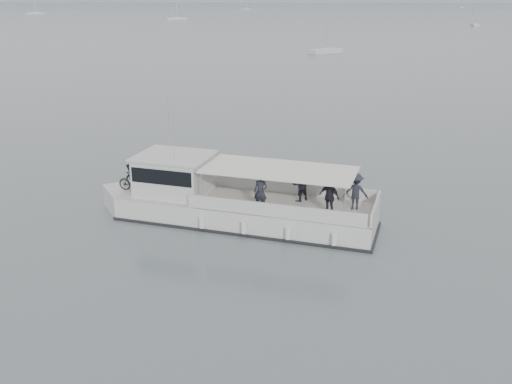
{
  "coord_description": "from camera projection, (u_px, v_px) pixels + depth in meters",
  "views": [
    {
      "loc": [
        -2.44,
        -24.37,
        10.78
      ],
      "look_at": [
        -4.54,
        1.38,
        1.6
      ],
      "focal_mm": 40.0,
      "sensor_mm": 36.0,
      "label": 1
    }
  ],
  "objects": [
    {
      "name": "moored_fleet",
      "position": [
        246.0,
        20.0,
        207.57
      ],
      "size": [
        460.45,
        325.43,
        10.29
      ],
      "color": "silver",
      "rests_on": "ground"
    },
    {
      "name": "tour_boat",
      "position": [
        222.0,
        201.0,
        28.03
      ],
      "size": [
        14.34,
        6.24,
        6.0
      ],
      "rotation": [
        0.0,
        0.0,
        -0.23
      ],
      "color": "silver",
      "rests_on": "ground"
    },
    {
      "name": "ground",
      "position": [
        351.0,
        237.0,
        26.31
      ],
      "size": [
        1400.0,
        1400.0,
        0.0
      ],
      "primitive_type": "plane",
      "color": "#545F62",
      "rests_on": "ground"
    }
  ]
}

